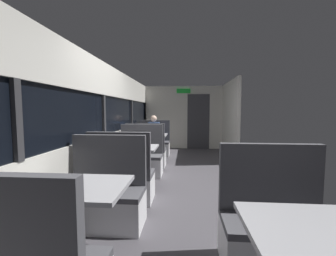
{
  "coord_description": "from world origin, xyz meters",
  "views": [
    {
      "loc": [
        0.09,
        -3.95,
        1.42
      ],
      "look_at": [
        -0.4,
        2.06,
        0.93
      ],
      "focal_mm": 23.47,
      "sensor_mm": 36.0,
      "label": 1
    }
  ],
  "objects_px": {
    "dining_table_mid_window": "(133,152)",
    "bench_front_aisle_facing_entry": "(275,231)",
    "dining_table_near_window": "(77,196)",
    "bench_far_window_facing_entry": "(154,145)",
    "seated_passenger": "(154,139)",
    "bench_mid_window_facing_entry": "(141,160)",
    "dining_table_front_aisle": "(327,246)",
    "dining_table_far_window": "(151,138)",
    "bench_far_window_facing_end": "(146,154)",
    "bench_mid_window_facing_end": "(122,180)",
    "bench_near_window_facing_entry": "(106,198)"
  },
  "relations": [
    {
      "from": "bench_mid_window_facing_end",
      "to": "dining_table_front_aisle",
      "type": "xyz_separation_m",
      "value": [
        1.79,
        -2.01,
        0.31
      ]
    },
    {
      "from": "dining_table_front_aisle",
      "to": "bench_front_aisle_facing_entry",
      "type": "distance_m",
      "value": 0.77
    },
    {
      "from": "seated_passenger",
      "to": "bench_far_window_facing_entry",
      "type": "bearing_deg",
      "value": 90.0
    },
    {
      "from": "bench_far_window_facing_entry",
      "to": "dining_table_front_aisle",
      "type": "xyz_separation_m",
      "value": [
        1.79,
        -5.52,
        0.31
      ]
    },
    {
      "from": "dining_table_front_aisle",
      "to": "dining_table_far_window",
      "type": "bearing_deg",
      "value": 110.36
    },
    {
      "from": "bench_mid_window_facing_end",
      "to": "dining_table_far_window",
      "type": "bearing_deg",
      "value": 90.0
    },
    {
      "from": "dining_table_front_aisle",
      "to": "seated_passenger",
      "type": "xyz_separation_m",
      "value": [
        -1.79,
        5.45,
        -0.1
      ]
    },
    {
      "from": "bench_mid_window_facing_entry",
      "to": "dining_table_front_aisle",
      "type": "xyz_separation_m",
      "value": [
        1.79,
        -3.41,
        0.31
      ]
    },
    {
      "from": "dining_table_near_window",
      "to": "dining_table_far_window",
      "type": "relative_size",
      "value": 1.0
    },
    {
      "from": "bench_far_window_facing_end",
      "to": "bench_mid_window_facing_end",
      "type": "bearing_deg",
      "value": -90.0
    },
    {
      "from": "bench_mid_window_facing_end",
      "to": "dining_table_far_window",
      "type": "xyz_separation_m",
      "value": [
        0.0,
        2.81,
        0.31
      ]
    },
    {
      "from": "bench_front_aisle_facing_entry",
      "to": "seated_passenger",
      "type": "distance_m",
      "value": 5.08
    },
    {
      "from": "dining_table_front_aisle",
      "to": "dining_table_mid_window",
      "type": "bearing_deg",
      "value": 123.43
    },
    {
      "from": "bench_near_window_facing_entry",
      "to": "dining_table_mid_window",
      "type": "relative_size",
      "value": 1.22
    },
    {
      "from": "bench_far_window_facing_entry",
      "to": "dining_table_front_aisle",
      "type": "bearing_deg",
      "value": -72.04
    },
    {
      "from": "dining_table_front_aisle",
      "to": "bench_front_aisle_facing_entry",
      "type": "xyz_separation_m",
      "value": [
        0.0,
        0.7,
        -0.31
      ]
    },
    {
      "from": "bench_near_window_facing_entry",
      "to": "dining_table_front_aisle",
      "type": "relative_size",
      "value": 1.22
    },
    {
      "from": "dining_table_mid_window",
      "to": "bench_front_aisle_facing_entry",
      "type": "distance_m",
      "value": 2.71
    },
    {
      "from": "bench_front_aisle_facing_entry",
      "to": "seated_passenger",
      "type": "relative_size",
      "value": 0.87
    },
    {
      "from": "dining_table_near_window",
      "to": "bench_far_window_facing_end",
      "type": "bearing_deg",
      "value": 90.0
    },
    {
      "from": "bench_near_window_facing_entry",
      "to": "dining_table_front_aisle",
      "type": "bearing_deg",
      "value": -35.98
    },
    {
      "from": "bench_far_window_facing_entry",
      "to": "bench_mid_window_facing_entry",
      "type": "bearing_deg",
      "value": -90.0
    },
    {
      "from": "dining_table_near_window",
      "to": "bench_near_window_facing_entry",
      "type": "distance_m",
      "value": 0.77
    },
    {
      "from": "bench_far_window_facing_end",
      "to": "bench_far_window_facing_entry",
      "type": "bearing_deg",
      "value": 90.0
    },
    {
      "from": "bench_near_window_facing_entry",
      "to": "dining_table_front_aisle",
      "type": "height_order",
      "value": "bench_near_window_facing_entry"
    },
    {
      "from": "dining_table_near_window",
      "to": "bench_far_window_facing_entry",
      "type": "distance_m",
      "value": 4.93
    },
    {
      "from": "bench_near_window_facing_entry",
      "to": "bench_far_window_facing_entry",
      "type": "xyz_separation_m",
      "value": [
        0.0,
        4.22,
        0.0
      ]
    },
    {
      "from": "bench_far_window_facing_entry",
      "to": "bench_front_aisle_facing_entry",
      "type": "height_order",
      "value": "same"
    },
    {
      "from": "dining_table_near_window",
      "to": "seated_passenger",
      "type": "bearing_deg",
      "value": 90.0
    },
    {
      "from": "dining_table_near_window",
      "to": "dining_table_front_aisle",
      "type": "xyz_separation_m",
      "value": [
        1.79,
        -0.6,
        0.0
      ]
    },
    {
      "from": "dining_table_near_window",
      "to": "bench_far_window_facing_entry",
      "type": "bearing_deg",
      "value": 90.0
    },
    {
      "from": "bench_mid_window_facing_entry",
      "to": "bench_front_aisle_facing_entry",
      "type": "xyz_separation_m",
      "value": [
        1.79,
        -2.71,
        0.0
      ]
    },
    {
      "from": "bench_mid_window_facing_entry",
      "to": "bench_far_window_facing_end",
      "type": "relative_size",
      "value": 1.0
    },
    {
      "from": "seated_passenger",
      "to": "dining_table_far_window",
      "type": "bearing_deg",
      "value": -90.0
    },
    {
      "from": "bench_near_window_facing_entry",
      "to": "seated_passenger",
      "type": "bearing_deg",
      "value": 90.0
    },
    {
      "from": "bench_near_window_facing_entry",
      "to": "seated_passenger",
      "type": "height_order",
      "value": "seated_passenger"
    },
    {
      "from": "bench_mid_window_facing_end",
      "to": "bench_front_aisle_facing_entry",
      "type": "height_order",
      "value": "same"
    },
    {
      "from": "dining_table_mid_window",
      "to": "seated_passenger",
      "type": "height_order",
      "value": "seated_passenger"
    },
    {
      "from": "dining_table_mid_window",
      "to": "bench_front_aisle_facing_entry",
      "type": "height_order",
      "value": "bench_front_aisle_facing_entry"
    },
    {
      "from": "dining_table_far_window",
      "to": "bench_far_window_facing_entry",
      "type": "xyz_separation_m",
      "value": [
        0.0,
        0.7,
        -0.31
      ]
    },
    {
      "from": "dining_table_mid_window",
      "to": "bench_front_aisle_facing_entry",
      "type": "bearing_deg",
      "value": -48.34
    },
    {
      "from": "dining_table_mid_window",
      "to": "dining_table_far_window",
      "type": "bearing_deg",
      "value": 90.0
    },
    {
      "from": "bench_mid_window_facing_end",
      "to": "bench_far_window_facing_entry",
      "type": "distance_m",
      "value": 3.51
    },
    {
      "from": "dining_table_mid_window",
      "to": "bench_mid_window_facing_end",
      "type": "relative_size",
      "value": 0.82
    },
    {
      "from": "dining_table_near_window",
      "to": "seated_passenger",
      "type": "xyz_separation_m",
      "value": [
        0.0,
        4.85,
        -0.1
      ]
    },
    {
      "from": "dining_table_near_window",
      "to": "bench_mid_window_facing_entry",
      "type": "relative_size",
      "value": 0.82
    },
    {
      "from": "bench_mid_window_facing_entry",
      "to": "bench_far_window_facing_entry",
      "type": "bearing_deg",
      "value": 90.0
    },
    {
      "from": "dining_table_far_window",
      "to": "bench_far_window_facing_end",
      "type": "bearing_deg",
      "value": -90.0
    },
    {
      "from": "dining_table_mid_window",
      "to": "dining_table_far_window",
      "type": "xyz_separation_m",
      "value": [
        0.0,
        2.11,
        0.0
      ]
    },
    {
      "from": "dining_table_mid_window",
      "to": "bench_far_window_facing_end",
      "type": "height_order",
      "value": "bench_far_window_facing_end"
    }
  ]
}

